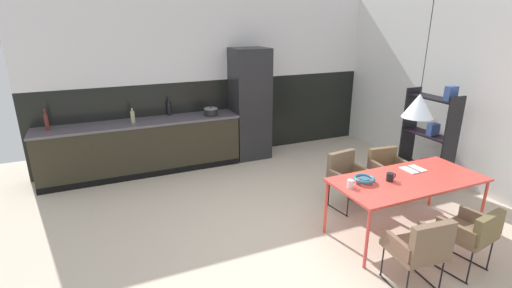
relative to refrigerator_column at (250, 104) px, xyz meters
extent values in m
plane|color=beige|center=(-0.55, -3.03, -1.03)|extent=(8.98, 8.98, 0.00)
cube|color=black|center=(-0.55, 0.36, -0.29)|extent=(6.54, 0.12, 1.48)
cube|color=white|center=(-0.55, 0.36, 1.19)|extent=(6.54, 0.12, 1.48)
cube|color=white|center=(2.66, -3.03, 0.45)|extent=(0.12, 6.91, 2.96)
cube|color=#2E2A1D|center=(-2.01, 0.00, -0.60)|extent=(3.32, 0.60, 0.87)
cube|color=#5A535C|center=(-2.01, 0.00, -0.14)|extent=(3.35, 0.63, 0.04)
cube|color=black|center=(-2.01, -0.30, -0.98)|extent=(3.32, 0.01, 0.10)
cube|color=#232326|center=(0.00, 0.00, 0.00)|extent=(0.66, 0.60, 2.07)
cube|color=#DF453B|center=(0.68, -3.32, -0.31)|extent=(1.87, 0.85, 0.03)
cylinder|color=#E54337|center=(-0.21, -2.93, -0.68)|extent=(0.04, 0.04, 0.71)
cylinder|color=#DC4434|center=(1.58, -2.93, -0.68)|extent=(0.04, 0.04, 0.71)
cylinder|color=#E44442|center=(-0.21, -3.70, -0.68)|extent=(0.04, 0.04, 0.71)
cylinder|color=#DC4838|center=(1.58, -3.70, -0.68)|extent=(0.04, 0.04, 0.71)
cube|color=brown|center=(0.46, -2.51, -0.63)|extent=(0.54, 0.52, 0.06)
cube|color=brown|center=(0.44, -2.31, -0.42)|extent=(0.46, 0.14, 0.35)
cube|color=brown|center=(0.68, -2.48, -0.53)|extent=(0.10, 0.42, 0.14)
cube|color=brown|center=(0.24, -2.54, -0.53)|extent=(0.10, 0.42, 0.14)
cylinder|color=black|center=(0.68, -2.67, -0.85)|extent=(0.02, 0.02, 0.37)
cylinder|color=black|center=(0.29, -2.73, -0.85)|extent=(0.02, 0.02, 0.37)
cylinder|color=black|center=(0.63, -2.30, -0.85)|extent=(0.02, 0.02, 0.37)
cylinder|color=black|center=(0.24, -2.35, -0.85)|extent=(0.02, 0.02, 0.37)
cylinder|color=black|center=(0.66, -2.48, -1.02)|extent=(0.07, 0.41, 0.02)
cylinder|color=black|center=(0.26, -2.54, -1.02)|extent=(0.07, 0.41, 0.02)
cube|color=brown|center=(0.73, -4.11, -0.60)|extent=(0.55, 0.53, 0.06)
cube|color=brown|center=(0.77, -4.31, -0.43)|extent=(0.46, 0.15, 0.28)
cube|color=brown|center=(0.52, -4.15, -0.50)|extent=(0.12, 0.42, 0.14)
cube|color=brown|center=(0.95, -4.08, -0.50)|extent=(0.12, 0.42, 0.14)
cylinder|color=black|center=(0.51, -3.96, -0.83)|extent=(0.02, 0.02, 0.40)
cylinder|color=black|center=(0.90, -3.89, -0.83)|extent=(0.02, 0.02, 0.40)
cylinder|color=black|center=(0.57, -4.33, -0.83)|extent=(0.02, 0.02, 0.40)
cylinder|color=black|center=(0.96, -4.27, -0.83)|extent=(0.02, 0.02, 0.40)
cylinder|color=black|center=(0.54, -4.15, -1.02)|extent=(0.08, 0.41, 0.02)
cylinder|color=black|center=(0.93, -4.08, -1.02)|extent=(0.08, 0.41, 0.02)
cube|color=brown|center=(1.16, -2.52, -0.61)|extent=(0.52, 0.50, 0.06)
cube|color=brown|center=(1.18, -2.32, -0.44)|extent=(0.46, 0.12, 0.29)
cube|color=brown|center=(1.38, -2.54, -0.51)|extent=(0.09, 0.42, 0.14)
cube|color=brown|center=(0.94, -2.50, -0.51)|extent=(0.09, 0.42, 0.14)
cylinder|color=black|center=(1.34, -2.73, -0.84)|extent=(0.02, 0.02, 0.39)
cylinder|color=black|center=(0.95, -2.69, -0.84)|extent=(0.02, 0.02, 0.39)
cylinder|color=black|center=(1.38, -2.35, -0.84)|extent=(0.02, 0.02, 0.39)
cylinder|color=black|center=(0.98, -2.31, -0.84)|extent=(0.02, 0.02, 0.39)
cylinder|color=black|center=(1.36, -2.54, -1.02)|extent=(0.06, 0.41, 0.02)
cylinder|color=black|center=(0.96, -2.50, -1.02)|extent=(0.06, 0.41, 0.02)
cube|color=brown|center=(0.04, -4.09, -0.63)|extent=(0.52, 0.51, 0.06)
cube|color=brown|center=(0.01, -4.29, -0.41)|extent=(0.46, 0.13, 0.37)
cube|color=brown|center=(-0.18, -4.07, -0.53)|extent=(0.09, 0.42, 0.14)
cube|color=brown|center=(0.25, -4.12, -0.53)|extent=(0.09, 0.42, 0.14)
cylinder|color=black|center=(-0.14, -3.88, -0.84)|extent=(0.02, 0.02, 0.38)
cylinder|color=black|center=(0.25, -3.93, -0.84)|extent=(0.02, 0.02, 0.38)
cylinder|color=black|center=(-0.18, -4.26, -0.84)|extent=(0.02, 0.02, 0.38)
cylinder|color=black|center=(0.21, -4.30, -0.84)|extent=(0.02, 0.02, 0.38)
cylinder|color=black|center=(-0.16, -4.07, -1.02)|extent=(0.06, 0.41, 0.02)
cylinder|color=black|center=(0.23, -4.11, -1.02)|extent=(0.06, 0.41, 0.02)
cylinder|color=#33607F|center=(0.11, -3.19, -0.27)|extent=(0.12, 0.12, 0.06)
torus|color=#2C667B|center=(0.11, -3.19, -0.25)|extent=(0.25, 0.25, 0.04)
cube|color=white|center=(0.88, -3.13, -0.29)|extent=(0.13, 0.23, 0.01)
cube|color=white|center=(1.01, -3.13, -0.29)|extent=(0.13, 0.23, 0.01)
cube|color=#262628|center=(0.94, -3.13, -0.28)|extent=(0.01, 0.23, 0.00)
cylinder|color=black|center=(0.42, -3.28, -0.25)|extent=(0.09, 0.09, 0.10)
torus|color=black|center=(0.48, -3.28, -0.24)|extent=(0.07, 0.01, 0.07)
cylinder|color=white|center=(-0.12, -3.24, -0.25)|extent=(0.07, 0.07, 0.10)
torus|color=white|center=(-0.07, -3.24, -0.24)|extent=(0.07, 0.01, 0.07)
cylinder|color=black|center=(-0.79, -0.08, -0.06)|extent=(0.24, 0.24, 0.12)
cylinder|color=gray|center=(-0.79, -0.08, 0.01)|extent=(0.24, 0.24, 0.01)
sphere|color=black|center=(-0.79, -0.08, 0.03)|extent=(0.02, 0.02, 0.02)
cylinder|color=tan|center=(-2.13, -0.02, -0.02)|extent=(0.07, 0.07, 0.19)
cylinder|color=tan|center=(-2.13, -0.02, 0.10)|extent=(0.03, 0.03, 0.05)
cylinder|color=maroon|center=(-3.40, 0.05, 0.01)|extent=(0.06, 0.06, 0.26)
cylinder|color=maroon|center=(-3.40, 0.05, 0.18)|extent=(0.03, 0.03, 0.09)
cylinder|color=black|center=(-1.47, 0.23, 0.00)|extent=(0.07, 0.07, 0.24)
cylinder|color=black|center=(-1.47, 0.23, 0.17)|extent=(0.03, 0.03, 0.09)
cube|color=black|center=(2.08, -1.91, -0.28)|extent=(0.30, 0.03, 1.52)
cube|color=black|center=(2.08, -2.72, -0.28)|extent=(0.30, 0.03, 1.52)
cube|color=black|center=(2.08, -2.32, -0.78)|extent=(0.30, 0.79, 0.02)
cube|color=#B73833|center=(2.08, -2.34, -0.68)|extent=(0.18, 0.10, 0.17)
cube|color=black|center=(2.08, -2.32, -0.20)|extent=(0.30, 0.79, 0.02)
cube|color=#334C8C|center=(2.08, -2.38, -0.10)|extent=(0.18, 0.10, 0.18)
cube|color=black|center=(2.08, -2.32, 0.38)|extent=(0.30, 0.79, 0.02)
cube|color=#334C8C|center=(2.08, -2.59, 0.50)|extent=(0.18, 0.10, 0.21)
cylinder|color=black|center=(0.68, -3.31, 1.31)|extent=(0.01, 0.01, 1.14)
cone|color=silver|center=(0.68, -3.31, 0.60)|extent=(0.35, 0.35, 0.27)
camera|label=1|loc=(-2.65, -6.34, 1.54)|focal=26.07mm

